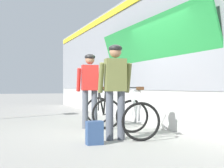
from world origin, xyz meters
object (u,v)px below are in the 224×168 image
cyclist_near_in_olive (115,83)px  cyclist_far_in_red (90,84)px  backpack_on_platform (94,133)px  bicycle_far_black (102,110)px  train_car (222,47)px  bicycle_near_white (136,116)px

cyclist_near_in_olive → cyclist_far_in_red: (0.06, 1.71, 0.00)m
cyclist_near_in_olive → backpack_on_platform: cyclist_near_in_olive is taller
bicycle_far_black → backpack_on_platform: 2.38m
train_car → bicycle_near_white: bearing=-169.5°
train_car → cyclist_far_in_red: (-3.04, 1.03, -0.91)m
cyclist_near_in_olive → bicycle_far_black: bearing=76.8°
train_car → cyclist_near_in_olive: bearing=-167.7°
bicycle_far_black → train_car: bearing=-24.8°
bicycle_near_white → train_car: bearing=10.5°
train_car → bicycle_far_black: (-2.65, 1.23, -1.56)m
train_car → bicycle_far_black: 3.32m
backpack_on_platform → bicycle_far_black: bearing=70.5°
cyclist_near_in_olive → cyclist_far_in_red: bearing=88.1°
bicycle_near_white → backpack_on_platform: size_ratio=3.07×
cyclist_near_in_olive → bicycle_near_white: 0.86m
cyclist_far_in_red → bicycle_near_white: cyclist_far_in_red is taller
cyclist_near_in_olive → cyclist_far_in_red: size_ratio=1.00×
train_car → backpack_on_platform: train_car is taller
cyclist_far_in_red → bicycle_far_black: (0.39, 0.20, -0.65)m
cyclist_near_in_olive → bicycle_near_white: size_ratio=1.43×
train_car → cyclist_near_in_olive: train_car is taller
cyclist_near_in_olive → train_car: bearing=12.3°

